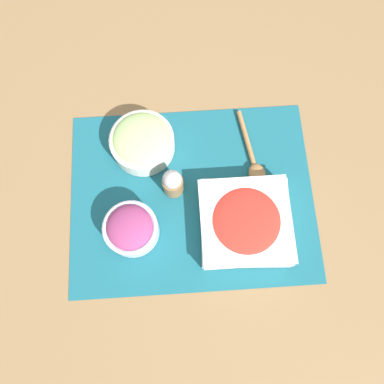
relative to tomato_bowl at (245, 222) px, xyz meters
The scene contains 7 objects.
ground_plane 0.14m from the tomato_bowl, 145.76° to the left, with size 3.00×3.00×0.00m, color olive.
placemat 0.14m from the tomato_bowl, 145.76° to the left, with size 0.58×0.45×0.00m.
tomato_bowl is the anchor object (origin of this frame).
onion_bowl 0.26m from the tomato_bowl, behind, with size 0.12×0.12×0.08m.
cucumber_bowl 0.31m from the tomato_bowl, 137.19° to the left, with size 0.15×0.15×0.07m.
wooden_spoon 0.16m from the tomato_bowl, 75.45° to the left, with size 0.06×0.20×0.02m.
pepper_shaker 0.19m from the tomato_bowl, 148.16° to the left, with size 0.05×0.05×0.09m.
Camera 1 is at (-0.02, -0.24, 0.86)m, focal length 35.00 mm.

